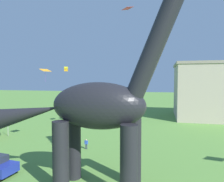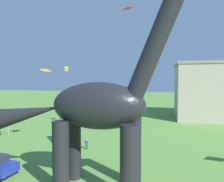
# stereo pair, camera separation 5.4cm
# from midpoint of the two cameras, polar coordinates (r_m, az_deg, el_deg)

# --- Properties ---
(dinosaur_sculpture) EXTENTS (15.42, 3.27, 16.12)m
(dinosaur_sculpture) POSITION_cam_midpoint_polar(r_m,az_deg,el_deg) (14.81, -4.11, -3.93)
(dinosaur_sculpture) COLOR black
(dinosaur_sculpture) RESTS_ON ground_plane
(person_photographer) EXTENTS (0.41, 0.18, 1.10)m
(person_photographer) POSITION_cam_midpoint_polar(r_m,az_deg,el_deg) (24.25, -6.96, -13.63)
(person_photographer) COLOR #2D3347
(person_photographer) RESTS_ON ground_plane
(kite_high_left) EXTENTS (1.61, 1.65, 0.21)m
(kite_high_left) POSITION_cam_midpoint_polar(r_m,az_deg,el_deg) (27.41, 4.11, 21.15)
(kite_high_left) COLOR red
(kite_near_low) EXTENTS (1.29, 1.29, 1.30)m
(kite_near_low) POSITION_cam_midpoint_polar(r_m,az_deg,el_deg) (35.83, -7.00, 1.01)
(kite_near_low) COLOR yellow
(kite_drifting) EXTENTS (1.15, 1.33, 1.43)m
(kite_drifting) POSITION_cam_midpoint_polar(r_m,az_deg,el_deg) (24.36, -17.46, 5.31)
(kite_drifting) COLOR orange
(kite_far_right) EXTENTS (0.70, 0.70, 0.83)m
(kite_far_right) POSITION_cam_midpoint_polar(r_m,az_deg,el_deg) (39.47, -12.21, 5.76)
(kite_far_right) COLOR yellow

